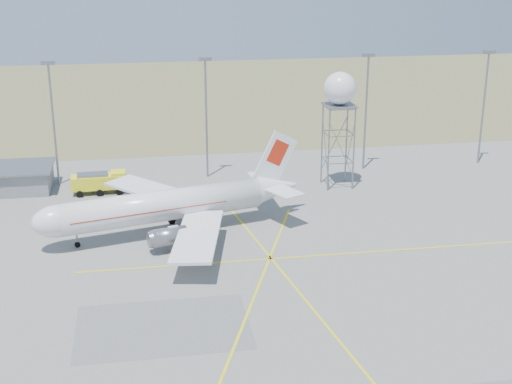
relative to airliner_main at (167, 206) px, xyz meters
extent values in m
cube|color=#616939|center=(18.11, 98.91, -3.95)|extent=(400.00, 120.00, 0.03)
cylinder|color=slate|center=(-16.89, 24.91, 6.03)|extent=(0.36, 0.36, 20.00)
cube|color=slate|center=(-16.89, 24.91, 16.23)|extent=(2.20, 0.50, 0.60)
cylinder|color=slate|center=(8.11, 24.91, 6.03)|extent=(0.36, 0.36, 20.00)
cube|color=slate|center=(8.11, 24.91, 16.23)|extent=(2.20, 0.50, 0.60)
cylinder|color=slate|center=(36.11, 24.91, 6.03)|extent=(0.36, 0.36, 20.00)
cube|color=slate|center=(36.11, 24.91, 16.23)|extent=(2.20, 0.50, 0.60)
cylinder|color=slate|center=(58.11, 24.91, 6.03)|extent=(0.36, 0.36, 20.00)
cube|color=slate|center=(58.11, 24.91, 16.23)|extent=(2.20, 0.50, 0.60)
cylinder|color=white|center=(-0.63, -0.16, 0.11)|extent=(28.09, 11.14, 4.29)
ellipsoid|color=white|center=(-14.14, -3.65, 0.11)|extent=(7.72, 5.87, 4.29)
cube|color=black|center=(-15.39, -3.98, 0.76)|extent=(2.16, 2.69, 1.05)
cone|color=white|center=(15.99, 4.13, 0.43)|extent=(7.31, 5.77, 4.29)
cube|color=white|center=(15.99, 4.13, 4.94)|extent=(6.74, 2.03, 8.07)
cube|color=red|center=(16.20, 4.19, 5.69)|extent=(3.67, 1.28, 4.14)
cube|color=white|center=(14.61, 7.32, 0.97)|extent=(4.80, 6.57, 0.19)
cube|color=white|center=(16.33, 0.67, 0.97)|extent=(4.80, 6.57, 0.19)
cube|color=white|center=(-1.49, 9.59, -0.96)|extent=(15.07, 16.40, 0.39)
cube|color=white|center=(3.34, -9.11, -0.96)|extent=(8.47, 17.85, 0.39)
cylinder|color=slate|center=(-3.23, 5.59, -1.93)|extent=(4.98, 3.52, 2.47)
cylinder|color=slate|center=(-0.11, -6.46, -1.93)|extent=(4.98, 3.52, 2.47)
cube|color=red|center=(-2.71, -0.70, 0.22)|extent=(21.86, 9.56, 0.13)
cylinder|color=black|center=(-12.06, -3.12, -3.48)|extent=(0.92, 0.92, 0.97)
cube|color=black|center=(1.45, 0.37, -3.48)|extent=(2.65, 6.50, 0.97)
cylinder|color=slate|center=(1.45, 0.37, -3.00)|extent=(0.31, 0.31, 1.93)
cylinder|color=slate|center=(26.57, 14.04, 2.84)|extent=(0.25, 0.25, 13.62)
cylinder|color=slate|center=(30.76, 14.04, 2.84)|extent=(0.25, 0.25, 13.62)
cylinder|color=slate|center=(30.76, 18.23, 2.84)|extent=(0.25, 0.25, 13.62)
cylinder|color=slate|center=(26.57, 18.23, 2.84)|extent=(0.25, 0.25, 13.62)
cube|color=slate|center=(28.67, 16.13, 9.66)|extent=(4.79, 4.79, 0.26)
sphere|color=white|center=(28.67, 16.13, 12.38)|extent=(5.24, 5.24, 5.24)
cube|color=yellow|center=(-9.98, 18.91, -2.04)|extent=(8.79, 3.22, 2.12)
cube|color=yellow|center=(-6.90, 19.03, -1.17)|extent=(2.42, 2.79, 1.35)
cube|color=black|center=(-6.22, 19.05, -1.07)|extent=(0.19, 2.51, 0.97)
cube|color=slate|center=(-10.95, 18.88, -0.78)|extent=(4.91, 2.49, 0.39)
camera|label=1|loc=(-3.34, -92.43, 33.30)|focal=50.00mm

